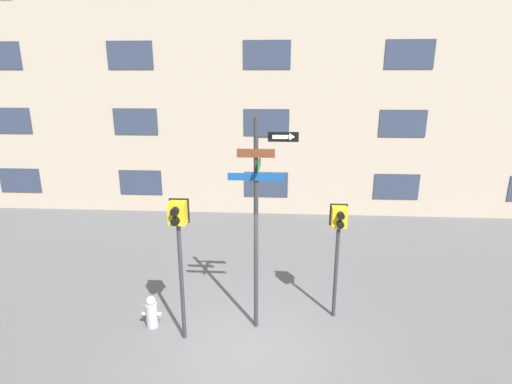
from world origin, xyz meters
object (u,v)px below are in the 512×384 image
at_px(pedestrian_signal_right, 338,231).
at_px(street_sign_pole, 259,210).
at_px(fire_hydrant, 152,312).
at_px(pedestrian_signal_left, 179,233).

bearing_deg(pedestrian_signal_right, street_sign_pole, -163.45).
bearing_deg(fire_hydrant, street_sign_pole, 3.87).
bearing_deg(fire_hydrant, pedestrian_signal_left, -23.63).
xyz_separation_m(pedestrian_signal_right, fire_hydrant, (-3.85, -0.63, -1.66)).
bearing_deg(pedestrian_signal_right, fire_hydrant, -170.69).
distance_m(street_sign_pole, pedestrian_signal_left, 1.58).
bearing_deg(street_sign_pole, pedestrian_signal_left, -161.72).
distance_m(street_sign_pole, pedestrian_signal_right, 1.79).
bearing_deg(street_sign_pole, pedestrian_signal_right, 16.55).
relative_size(pedestrian_signal_left, pedestrian_signal_right, 1.14).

